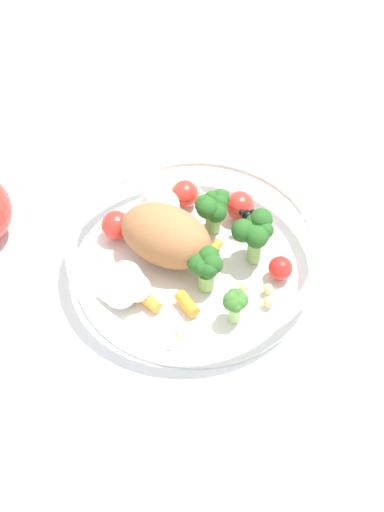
% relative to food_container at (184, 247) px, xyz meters
% --- Properties ---
extents(ground_plane, '(2.40, 2.40, 0.00)m').
position_rel_food_container_xyz_m(ground_plane, '(-0.02, -0.00, -0.03)').
color(ground_plane, white).
extents(food_container, '(0.26, 0.26, 0.07)m').
position_rel_food_container_xyz_m(food_container, '(0.00, 0.00, 0.00)').
color(food_container, white).
rests_on(food_container, ground_plane).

